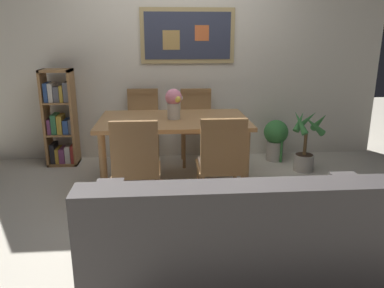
# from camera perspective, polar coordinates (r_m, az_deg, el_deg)

# --- Properties ---
(ground_plane) EXTENTS (12.00, 12.00, 0.00)m
(ground_plane) POSITION_cam_1_polar(r_m,az_deg,el_deg) (3.62, -0.58, -9.30)
(ground_plane) COLOR beige
(wall_back_with_painting) EXTENTS (5.20, 0.14, 2.60)m
(wall_back_with_painting) POSITION_cam_1_polar(r_m,az_deg,el_deg) (4.88, -1.94, 13.21)
(wall_back_with_painting) COLOR silver
(wall_back_with_painting) RESTS_ON ground_plane
(dining_table) EXTENTS (1.52, 0.95, 0.73)m
(dining_table) POSITION_cam_1_polar(r_m,az_deg,el_deg) (3.91, -2.77, 2.58)
(dining_table) COLOR #9E7042
(dining_table) RESTS_ON ground_plane
(dining_chair_near_left) EXTENTS (0.40, 0.41, 0.91)m
(dining_chair_near_left) POSITION_cam_1_polar(r_m,az_deg,el_deg) (3.18, -8.44, -2.71)
(dining_chair_near_left) COLOR #9E7042
(dining_chair_near_left) RESTS_ON ground_plane
(dining_chair_far_right) EXTENTS (0.40, 0.41, 0.91)m
(dining_chair_far_right) POSITION_cam_1_polar(r_m,az_deg,el_deg) (4.70, 0.68, 3.65)
(dining_chair_far_right) COLOR #9E7042
(dining_chair_far_right) RESTS_ON ground_plane
(dining_chair_near_right) EXTENTS (0.40, 0.41, 0.91)m
(dining_chair_near_right) POSITION_cam_1_polar(r_m,az_deg,el_deg) (3.24, 4.46, -2.27)
(dining_chair_near_right) COLOR #9E7042
(dining_chair_near_right) RESTS_ON ground_plane
(dining_chair_far_left) EXTENTS (0.40, 0.41, 0.91)m
(dining_chair_far_left) POSITION_cam_1_polar(r_m,az_deg,el_deg) (4.73, -7.37, 3.61)
(dining_chair_far_left) COLOR #9E7042
(dining_chair_far_left) RESTS_ON ground_plane
(leather_couch) EXTENTS (1.80, 0.84, 0.84)m
(leather_couch) POSITION_cam_1_polar(r_m,az_deg,el_deg) (2.38, 7.19, -15.59)
(leather_couch) COLOR #514C4C
(leather_couch) RESTS_ON ground_plane
(bookshelf) EXTENTS (0.36, 0.28, 1.17)m
(bookshelf) POSITION_cam_1_polar(r_m,az_deg,el_deg) (4.87, -19.18, 3.28)
(bookshelf) COLOR #9E7042
(bookshelf) RESTS_ON ground_plane
(potted_ivy) EXTENTS (0.31, 0.31, 0.52)m
(potted_ivy) POSITION_cam_1_polar(r_m,az_deg,el_deg) (4.91, 12.50, 0.95)
(potted_ivy) COLOR #B2ADA3
(potted_ivy) RESTS_ON ground_plane
(potted_palm) EXTENTS (0.39, 0.40, 0.73)m
(potted_palm) POSITION_cam_1_polar(r_m,az_deg,el_deg) (4.61, 16.78, -0.03)
(potted_palm) COLOR #B2ADA3
(potted_palm) RESTS_ON ground_plane
(flower_vase) EXTENTS (0.18, 0.17, 0.31)m
(flower_vase) POSITION_cam_1_polar(r_m,az_deg,el_deg) (3.84, -2.75, 6.35)
(flower_vase) COLOR beige
(flower_vase) RESTS_ON dining_table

